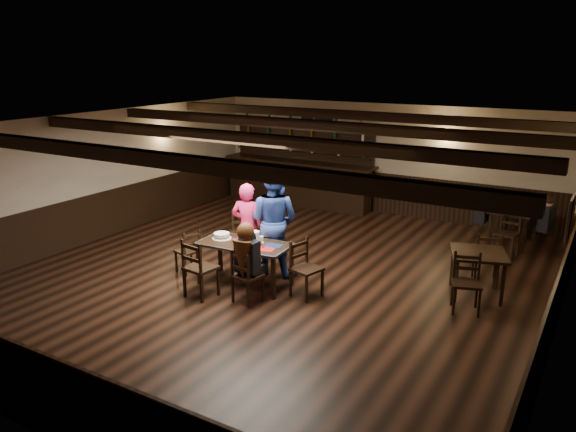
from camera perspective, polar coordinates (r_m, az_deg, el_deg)
The scene contains 25 objects.
ground at distance 10.11m, azimuth -0.89°, elevation -6.14°, with size 10.00×10.00×0.00m, color black.
room_shell at distance 9.62m, azimuth -0.77°, elevation 3.60°, with size 9.02×10.02×2.71m.
dining_table at distance 9.57m, azimuth -4.42°, elevation -3.22°, with size 1.62×0.90×0.75m.
chair_near_left at distance 9.16m, azimuth -9.27°, elevation -4.87°, with size 0.52×0.50×0.99m.
chair_near_right at distance 8.89m, azimuth -4.47°, elevation -5.79°, with size 0.47×0.46×0.89m.
chair_end_left at distance 10.24m, azimuth -9.94°, elevation -3.25°, with size 0.46×0.47×0.81m.
chair_end_right at distance 9.17m, azimuth 1.53°, elevation -4.81°, with size 0.52×0.53×0.95m.
chair_far_pushed at distance 11.03m, azimuth -4.67°, elevation -1.31°, with size 0.58×0.58×0.92m.
woman_pink at distance 10.17m, azimuth -4.15°, elevation -1.16°, with size 0.60×0.39×1.64m, color #FF2B5C.
man_blue at distance 9.98m, azimuth -1.47°, elevation -0.47°, with size 0.96×0.74×1.97m, color navy.
seated_person at distance 8.81m, azimuth -4.25°, elevation -3.59°, with size 0.37×0.55×0.90m.
cake at distance 9.79m, azimuth -6.75°, elevation -2.04°, with size 0.34×0.34×0.11m.
plate_stack_a at distance 9.52m, azimuth -4.51°, elevation -2.27°, with size 0.18×0.18×0.16m, color white.
plate_stack_b at distance 9.44m, azimuth -3.49°, elevation -2.21°, with size 0.19×0.19×0.22m, color white.
tea_light at distance 9.59m, azimuth -4.12°, elevation -2.49°, with size 0.05×0.05×0.06m.
salt_shaker at distance 9.32m, azimuth -2.55°, elevation -2.91°, with size 0.03×0.03×0.08m, color silver.
pepper_shaker at distance 9.30m, azimuth -2.60°, elevation -2.97°, with size 0.03×0.03×0.08m, color #A5A8AD.
drink_glass at distance 9.49m, azimuth -2.75°, elevation -2.42°, with size 0.08×0.08×0.12m, color silver.
menu_red at distance 9.23m, azimuth -2.43°, elevation -3.35°, with size 0.33×0.23×0.00m, color maroon.
menu_blue at distance 9.40m, azimuth -1.51°, elevation -2.99°, with size 0.30×0.21×0.00m, color #0D1D45.
bar_counter at distance 14.90m, azimuth 1.17°, elevation 4.06°, with size 4.22×0.70×2.20m.
back_table_a at distance 9.62m, azimuth 18.77°, elevation -4.06°, with size 1.09×1.09×0.75m.
back_table_b at distance 12.39m, azimuth 21.97°, elevation 0.05°, with size 0.96×0.96×0.75m.
bg_patron_left at distance 12.29m, azimuth 19.15°, elevation 1.09°, with size 0.24×0.37×0.74m.
bg_patron_right at distance 12.12m, azimuth 24.81°, elevation 0.20°, with size 0.29×0.39×0.71m.
Camera 1 is at (4.90, -7.98, 3.82)m, focal length 35.00 mm.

